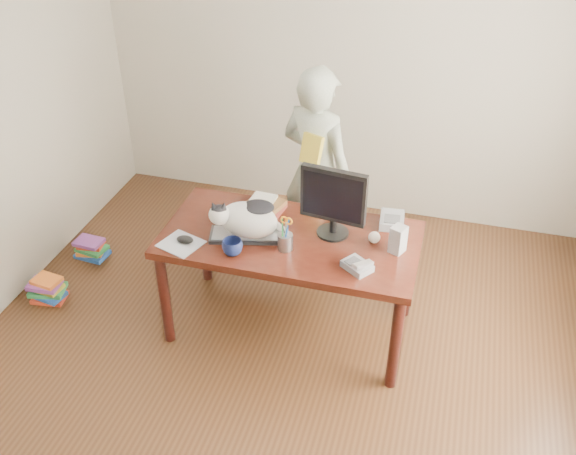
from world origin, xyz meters
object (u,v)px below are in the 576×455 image
Objects in this scene: speaker at (398,239)px; book_stack at (265,205)px; cat at (246,218)px; pen_cup at (285,240)px; book_pile_a at (48,289)px; book_pile_b at (91,248)px; person at (317,172)px; coffee_mug at (232,247)px; baseball at (374,237)px; desk at (293,248)px; keyboard at (249,235)px; monitor at (333,199)px; phone at (358,266)px; calculator at (392,220)px; mouse at (185,240)px.

book_stack is (-0.90, 0.23, -0.05)m from speaker.
pen_cup is at bearing -25.99° from cat.
book_pile_b is (0.03, 0.55, -0.02)m from book_pile_a.
person is 6.11× the size of book_pile_b.
baseball is at bearing 23.60° from coffee_mug.
book_stack is (-0.25, 0.39, -0.02)m from pen_cup.
desk is 0.33m from keyboard.
monitor is 3.75× the size of coffee_mug.
book_pile_b is (-1.73, 0.48, -0.74)m from pen_cup.
speaker is at bearing -3.47° from book_stack.
calculator is (0.12, 0.52, 0.00)m from phone.
baseball is at bearing 149.59° from person.
cat is 0.21m from coffee_mug.
phone is 1.11m from person.
person reaches higher than book_pile_b.
keyboard is 2.52× the size of phone.
book_pile_b is at bearing 36.51° from person.
phone is 1.17× the size of speaker.
pen_cup is 1.34× the size of speaker.
monitor is at bearing -8.25° from book_stack.
phone is 0.31m from speaker.
phone reaches higher than keyboard.
book_pile_b is at bearing 86.87° from book_pile_a.
coffee_mug is at bearing -155.02° from pen_cup.
calculator is (0.08, 0.23, -0.01)m from baseball.
cat is 0.40m from mouse.
desk is 3.45× the size of monitor.
person is 2.11m from book_pile_a.
book_stack is (0.36, 0.49, 0.02)m from mouse.
baseball is at bearing 34.50° from mouse.
calculator is at bearing 21.33° from desk.
phone is at bearing -25.53° from keyboard.
monitor is 2.22m from book_pile_a.
speaker reaches higher than phone.
book_pile_a is at bearing -93.13° from book_pile_b.
book_pile_b is (-2.38, 0.33, -0.77)m from speaker.
calculator is (0.59, 0.23, 0.18)m from desk.
desk is 0.58m from phone.
mouse is at bearing -168.95° from keyboard.
cat reaches higher than coffee_mug.
monitor is 0.35m from baseball.
monitor is at bearing 39.46° from mouse.
monitor reaches higher than book_pile_b.
monitor reaches higher than speaker.
calculator is 0.82× the size of book_pile_b.
coffee_mug is (0.32, -0.03, 0.02)m from mouse.
cat reaches higher than desk.
monitor is (0.25, 0.01, 0.41)m from desk.
monitor is at bearing -151.66° from calculator.
monitor reaches higher than desk.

